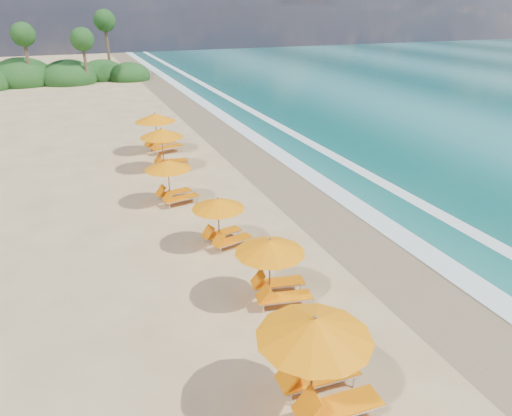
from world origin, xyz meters
name	(u,v)px	position (x,y,z in m)	size (l,w,h in m)	color
ground	(256,234)	(0.00, 0.00, 0.00)	(160.00, 160.00, 0.00)	tan
wet_sand	(340,219)	(4.00, 0.00, 0.01)	(4.00, 160.00, 0.01)	#8B7253
surf_foam	(390,210)	(6.70, 0.00, 0.03)	(4.00, 160.00, 0.01)	white
station_1	(321,356)	(-1.96, -8.98, 1.50)	(2.94, 2.73, 2.68)	olive
station_2	(275,266)	(-1.15, -4.55, 1.26)	(2.70, 2.58, 2.26)	olive
station_3	(222,218)	(-1.56, -0.38, 1.17)	(2.57, 2.48, 2.09)	olive
station_4	(172,178)	(-2.43, 4.61, 1.24)	(2.69, 2.58, 2.22)	olive
station_5	(166,146)	(-1.71, 9.51, 1.40)	(3.00, 2.86, 2.49)	olive
station_6	(159,130)	(-1.39, 13.17, 1.45)	(3.22, 3.12, 2.58)	olive
treeline	(32,76)	(-9.94, 45.51, 1.00)	(25.80, 8.80, 9.74)	#163D14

